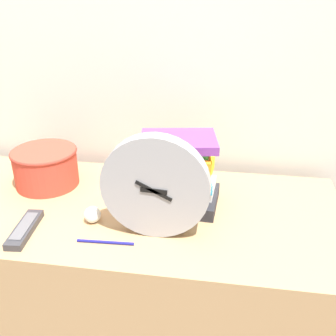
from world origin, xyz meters
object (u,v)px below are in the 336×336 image
pen (105,242)px  desk_clock (155,187)px  tv_remote (25,229)px  basket (46,166)px  book_stack (178,172)px  crumpled_paper_ball (92,215)px

pen → desk_clock: bearing=28.1°
desk_clock → pen: 0.20m
pen → tv_remote: bearing=176.3°
basket → tv_remote: bearing=-78.5°
book_stack → pen: size_ratio=1.65×
pen → book_stack: bearing=56.5°
book_stack → tv_remote: (-0.41, -0.23, -0.09)m
basket → desk_clock: bearing=-28.4°
desk_clock → crumpled_paper_ball: size_ratio=6.02×
desk_clock → tv_remote: (-0.37, -0.05, -0.14)m
tv_remote → crumpled_paper_ball: (0.17, 0.08, 0.01)m
book_stack → crumpled_paper_ball: book_stack is taller
basket → crumpled_paper_ball: basket is taller
tv_remote → pen: tv_remote is taller
basket → tv_remote: 0.29m
tv_remote → pen: 0.24m
tv_remote → pen: bearing=-3.7°
book_stack → pen: (-0.17, -0.25, -0.10)m
book_stack → pen: 0.32m
crumpled_paper_ball → pen: bearing=-55.4°
crumpled_paper_ball → pen: 0.12m
book_stack → pen: book_stack is taller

